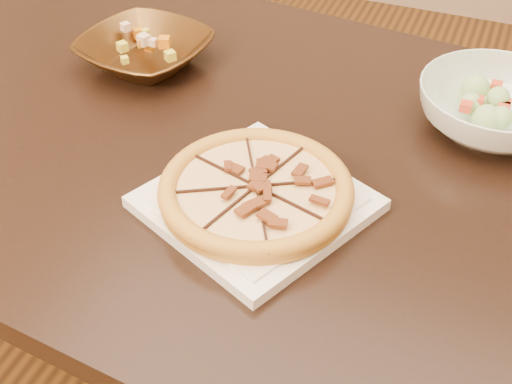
# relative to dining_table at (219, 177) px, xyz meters

# --- Properties ---
(floor) EXTENTS (4.00, 4.00, 0.02)m
(floor) POSITION_rel_dining_table_xyz_m (0.03, 0.14, -0.66)
(floor) COLOR brown
(floor) RESTS_ON ground
(dining_table) EXTENTS (1.54, 1.09, 0.75)m
(dining_table) POSITION_rel_dining_table_xyz_m (0.00, 0.00, 0.00)
(dining_table) COLOR black
(dining_table) RESTS_ON floor
(plate) EXTENTS (0.35, 0.35, 0.02)m
(plate) POSITION_rel_dining_table_xyz_m (0.13, -0.15, 0.11)
(plate) COLOR white
(plate) RESTS_ON dining_table
(pizza) EXTENTS (0.27, 0.27, 0.03)m
(pizza) POSITION_rel_dining_table_xyz_m (0.13, -0.15, 0.13)
(pizza) COLOR gold
(pizza) RESTS_ON plate
(bronze_bowl) EXTENTS (0.26, 0.26, 0.06)m
(bronze_bowl) POSITION_rel_dining_table_xyz_m (-0.21, 0.14, 0.13)
(bronze_bowl) COLOR #553819
(bronze_bowl) RESTS_ON dining_table
(mixed_dish) EXTENTS (0.09, 0.11, 0.03)m
(mixed_dish) POSITION_rel_dining_table_xyz_m (-0.21, 0.14, 0.17)
(mixed_dish) COLOR beige
(mixed_dish) RESTS_ON bronze_bowl
(salad_bowl) EXTENTS (0.29, 0.29, 0.08)m
(salad_bowl) POSITION_rel_dining_table_xyz_m (0.41, 0.17, 0.14)
(salad_bowl) COLOR white
(salad_bowl) RESTS_ON dining_table
(salad) EXTENTS (0.09, 0.12, 0.04)m
(salad) POSITION_rel_dining_table_xyz_m (0.41, 0.17, 0.19)
(salad) COLOR #BBDA9E
(salad) RESTS_ON salad_bowl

